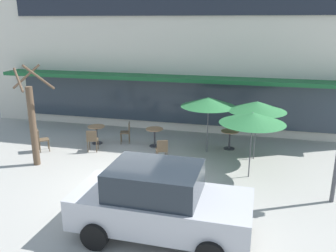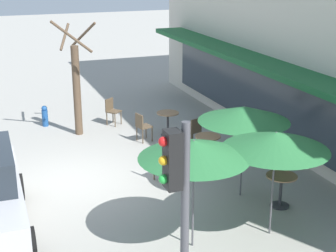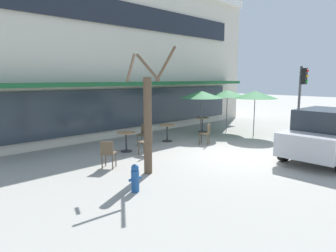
{
  "view_description": "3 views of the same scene",
  "coord_description": "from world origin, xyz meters",
  "px_view_note": "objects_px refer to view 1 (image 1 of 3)",
  "views": [
    {
      "loc": [
        3.84,
        -9.59,
        4.98
      ],
      "look_at": [
        0.73,
        2.99,
        1.11
      ],
      "focal_mm": 38.0,
      "sensor_mm": 36.0,
      "label": 1
    },
    {
      "loc": [
        11.97,
        -2.02,
        5.41
      ],
      "look_at": [
        -0.17,
        2.55,
        1.12
      ],
      "focal_mm": 55.0,
      "sensor_mm": 36.0,
      "label": 2
    },
    {
      "loc": [
        -9.2,
        -5.74,
        2.79
      ],
      "look_at": [
        -0.46,
        3.13,
        0.81
      ],
      "focal_mm": 32.0,
      "sensor_mm": 36.0,
      "label": 3
    }
  ],
  "objects_px": {
    "patio_umbrella_green_folded": "(257,106)",
    "cafe_table_streetside": "(155,134)",
    "patio_umbrella_corner_open": "(208,102)",
    "cafe_table_by_tree": "(230,137)",
    "cafe_chair_2": "(127,131)",
    "cafe_chair_3": "(92,139)",
    "cafe_chair_1": "(41,139)",
    "patio_umbrella_cream_folded": "(253,118)",
    "street_tree": "(33,121)",
    "cafe_table_near_wall": "(97,132)",
    "parked_sedan": "(160,202)",
    "cafe_chair_0": "(162,149)"
  },
  "relations": [
    {
      "from": "patio_umbrella_green_folded",
      "to": "cafe_table_streetside",
      "type": "bearing_deg",
      "value": 173.82
    },
    {
      "from": "patio_umbrella_corner_open",
      "to": "cafe_table_by_tree",
      "type": "bearing_deg",
      "value": 34.53
    },
    {
      "from": "cafe_chair_2",
      "to": "cafe_chair_3",
      "type": "relative_size",
      "value": 1.0
    },
    {
      "from": "cafe_table_by_tree",
      "to": "cafe_chair_1",
      "type": "bearing_deg",
      "value": -164.17
    },
    {
      "from": "patio_umbrella_cream_folded",
      "to": "street_tree",
      "type": "bearing_deg",
      "value": -174.18
    },
    {
      "from": "cafe_table_near_wall",
      "to": "cafe_chair_3",
      "type": "distance_m",
      "value": 0.96
    },
    {
      "from": "cafe_chair_3",
      "to": "parked_sedan",
      "type": "bearing_deg",
      "value": -50.04
    },
    {
      "from": "cafe_chair_0",
      "to": "cafe_chair_1",
      "type": "height_order",
      "value": "same"
    },
    {
      "from": "patio_umbrella_cream_folded",
      "to": "cafe_chair_1",
      "type": "distance_m",
      "value": 8.16
    },
    {
      "from": "cafe_table_by_tree",
      "to": "parked_sedan",
      "type": "relative_size",
      "value": 0.18
    },
    {
      "from": "cafe_table_near_wall",
      "to": "cafe_table_by_tree",
      "type": "relative_size",
      "value": 1.0
    },
    {
      "from": "cafe_table_by_tree",
      "to": "patio_umbrella_corner_open",
      "type": "relative_size",
      "value": 0.35
    },
    {
      "from": "patio_umbrella_cream_folded",
      "to": "patio_umbrella_corner_open",
      "type": "relative_size",
      "value": 1.0
    },
    {
      "from": "cafe_chair_0",
      "to": "patio_umbrella_cream_folded",
      "type": "bearing_deg",
      "value": -8.69
    },
    {
      "from": "cafe_table_streetside",
      "to": "parked_sedan",
      "type": "height_order",
      "value": "parked_sedan"
    },
    {
      "from": "cafe_table_near_wall",
      "to": "street_tree",
      "type": "bearing_deg",
      "value": -113.45
    },
    {
      "from": "cafe_chair_0",
      "to": "cafe_chair_2",
      "type": "bearing_deg",
      "value": 138.65
    },
    {
      "from": "patio_umbrella_cream_folded",
      "to": "cafe_chair_0",
      "type": "relative_size",
      "value": 2.47
    },
    {
      "from": "cafe_table_near_wall",
      "to": "cafe_chair_2",
      "type": "height_order",
      "value": "cafe_chair_2"
    },
    {
      "from": "cafe_chair_0",
      "to": "street_tree",
      "type": "bearing_deg",
      "value": -164.11
    },
    {
      "from": "cafe_table_streetside",
      "to": "cafe_chair_3",
      "type": "bearing_deg",
      "value": -152.04
    },
    {
      "from": "patio_umbrella_cream_folded",
      "to": "cafe_chair_3",
      "type": "bearing_deg",
      "value": 171.3
    },
    {
      "from": "cafe_table_near_wall",
      "to": "patio_umbrella_corner_open",
      "type": "xyz_separation_m",
      "value": [
        4.62,
        0.1,
        1.51
      ]
    },
    {
      "from": "cafe_table_by_tree",
      "to": "street_tree",
      "type": "relative_size",
      "value": 0.21
    },
    {
      "from": "cafe_chair_2",
      "to": "parked_sedan",
      "type": "xyz_separation_m",
      "value": [
        3.09,
        -6.13,
        0.35
      ]
    },
    {
      "from": "cafe_table_streetside",
      "to": "cafe_chair_1",
      "type": "distance_m",
      "value": 4.47
    },
    {
      "from": "patio_umbrella_green_folded",
      "to": "street_tree",
      "type": "xyz_separation_m",
      "value": [
        -7.54,
        -2.42,
        -0.39
      ]
    },
    {
      "from": "patio_umbrella_corner_open",
      "to": "cafe_chair_1",
      "type": "xyz_separation_m",
      "value": [
        -6.34,
        -1.46,
        -1.5
      ]
    },
    {
      "from": "cafe_table_near_wall",
      "to": "cafe_chair_0",
      "type": "bearing_deg",
      "value": -23.34
    },
    {
      "from": "cafe_chair_1",
      "to": "parked_sedan",
      "type": "relative_size",
      "value": 0.21
    },
    {
      "from": "cafe_table_by_tree",
      "to": "patio_umbrella_cream_folded",
      "type": "xyz_separation_m",
      "value": [
        0.84,
        -2.52,
        1.51
      ]
    },
    {
      "from": "cafe_table_by_tree",
      "to": "street_tree",
      "type": "distance_m",
      "value": 7.43
    },
    {
      "from": "cafe_table_streetside",
      "to": "cafe_table_by_tree",
      "type": "height_order",
      "value": "same"
    },
    {
      "from": "cafe_chair_2",
      "to": "cafe_table_streetside",
      "type": "bearing_deg",
      "value": -5.71
    },
    {
      "from": "patio_umbrella_corner_open",
      "to": "cafe_chair_2",
      "type": "distance_m",
      "value": 3.74
    },
    {
      "from": "parked_sedan",
      "to": "patio_umbrella_green_folded",
      "type": "bearing_deg",
      "value": 69.21
    },
    {
      "from": "cafe_table_streetside",
      "to": "street_tree",
      "type": "bearing_deg",
      "value": -141.47
    },
    {
      "from": "cafe_table_streetside",
      "to": "patio_umbrella_green_folded",
      "type": "xyz_separation_m",
      "value": [
        3.96,
        -0.43,
        1.51
      ]
    },
    {
      "from": "street_tree",
      "to": "parked_sedan",
      "type": "bearing_deg",
      "value": -30.18
    },
    {
      "from": "cafe_chair_0",
      "to": "cafe_chair_1",
      "type": "relative_size",
      "value": 1.0
    },
    {
      "from": "patio_umbrella_corner_open",
      "to": "cafe_table_near_wall",
      "type": "bearing_deg",
      "value": -178.71
    },
    {
      "from": "cafe_table_by_tree",
      "to": "patio_umbrella_corner_open",
      "type": "xyz_separation_m",
      "value": [
        -0.82,
        -0.57,
        1.51
      ]
    },
    {
      "from": "cafe_chair_0",
      "to": "cafe_table_near_wall",
      "type": "bearing_deg",
      "value": 156.66
    },
    {
      "from": "cafe_table_near_wall",
      "to": "patio_umbrella_green_folded",
      "type": "xyz_separation_m",
      "value": [
        6.42,
        -0.18,
        1.51
      ]
    },
    {
      "from": "cafe_table_near_wall",
      "to": "cafe_chair_3",
      "type": "xyz_separation_m",
      "value": [
        0.24,
        -0.92,
        0.01
      ]
    },
    {
      "from": "patio_umbrella_corner_open",
      "to": "street_tree",
      "type": "height_order",
      "value": "street_tree"
    },
    {
      "from": "patio_umbrella_corner_open",
      "to": "cafe_chair_0",
      "type": "relative_size",
      "value": 2.47
    },
    {
      "from": "cafe_chair_0",
      "to": "cafe_chair_3",
      "type": "distance_m",
      "value": 2.98
    },
    {
      "from": "parked_sedan",
      "to": "cafe_chair_3",
      "type": "bearing_deg",
      "value": 129.96
    },
    {
      "from": "cafe_table_near_wall",
      "to": "patio_umbrella_cream_folded",
      "type": "relative_size",
      "value": 0.35
    }
  ]
}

